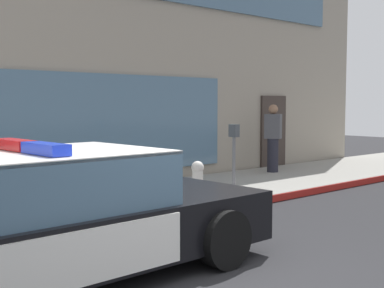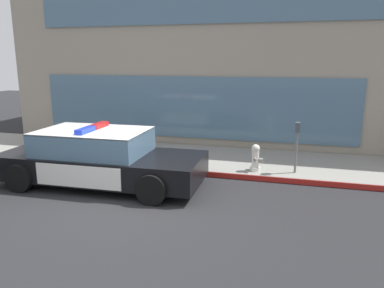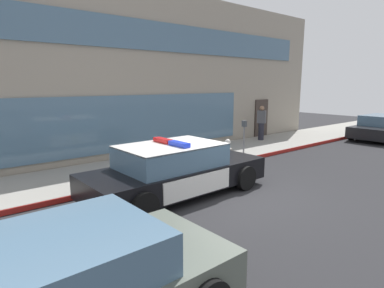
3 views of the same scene
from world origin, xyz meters
TOP-DOWN VIEW (x-y plane):
  - ground at (0.00, 0.00)m, footprint 48.00×48.00m
  - sidewalk at (0.00, 3.78)m, footprint 48.00×2.96m
  - curb_red_paint at (0.00, 2.29)m, footprint 28.80×0.04m
  - storefront_building at (2.13, 9.55)m, footprint 18.27×8.57m
  - police_cruiser at (-1.21, 1.01)m, footprint 5.06×2.23m
  - fire_hydrant at (2.46, 2.70)m, footprint 0.34×0.39m
  - car_down_street at (12.46, 1.04)m, footprint 4.38×2.11m
  - pedestrian_on_sidewalk at (6.62, 4.46)m, footprint 0.41×0.47m
  - parking_meter at (3.49, 2.81)m, footprint 0.12×0.18m

SIDE VIEW (x-z plane):
  - ground at x=0.00m, z-range 0.00..0.00m
  - sidewalk at x=0.00m, z-range 0.00..0.15m
  - curb_red_paint at x=0.00m, z-range 0.01..0.14m
  - fire_hydrant at x=2.46m, z-range 0.14..0.86m
  - car_down_street at x=12.46m, z-range -0.01..1.28m
  - police_cruiser at x=-1.21m, z-range -0.07..1.43m
  - pedestrian_on_sidewalk at x=6.62m, z-range 0.16..1.87m
  - parking_meter at x=3.49m, z-range 0.41..1.75m
  - storefront_building at x=2.13m, z-range 0.00..6.58m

